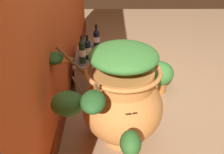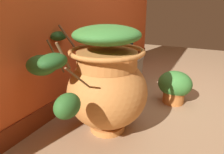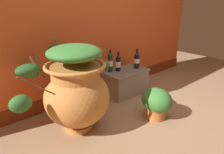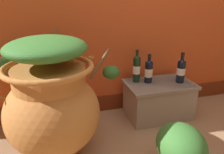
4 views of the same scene
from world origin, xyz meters
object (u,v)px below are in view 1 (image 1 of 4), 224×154
Objects in this scene: terracotta_urn at (121,98)px; potted_shrub at (157,76)px; wine_bottle_right at (97,38)px; wine_bottle_middle at (82,51)px; wine_bottle_left at (88,49)px.

terracotta_urn is 3.23× the size of potted_shrub.
potted_shrub is at bearing -120.66° from wine_bottle_right.
wine_bottle_middle is 0.90m from potted_shrub.
wine_bottle_right is (0.30, -0.09, 0.01)m from wine_bottle_left.
potted_shrub is (0.81, -0.44, -0.26)m from terracotta_urn.
wine_bottle_right is (0.40, -0.14, -0.01)m from wine_bottle_middle.
wine_bottle_middle is at bearing 161.40° from wine_bottle_right.
potted_shrub is (-0.12, -0.79, -0.29)m from wine_bottle_left.
terracotta_urn is 4.08× the size of wine_bottle_right.
wine_bottle_middle is (-0.11, 0.05, 0.02)m from wine_bottle_left.
terracotta_urn is at bearing -154.29° from wine_bottle_middle.
wine_bottle_middle is (0.82, 0.40, 0.05)m from terracotta_urn.
terracotta_urn is 0.96m from potted_shrub.
wine_bottle_left is 0.76× the size of potted_shrub.
wine_bottle_left is 0.89× the size of wine_bottle_middle.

